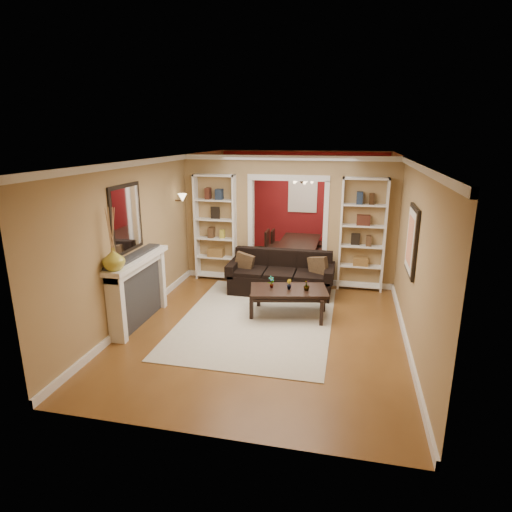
% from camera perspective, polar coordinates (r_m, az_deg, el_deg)
% --- Properties ---
extents(floor, '(8.00, 8.00, 0.00)m').
position_cam_1_polar(floor, '(8.35, 2.86, -5.93)').
color(floor, brown).
rests_on(floor, ground).
extents(ceiling, '(8.00, 8.00, 0.00)m').
position_cam_1_polar(ceiling, '(7.77, 3.14, 12.91)').
color(ceiling, white).
rests_on(ceiling, ground).
extents(wall_back, '(8.00, 0.00, 8.00)m').
position_cam_1_polar(wall_back, '(11.85, 6.24, 7.27)').
color(wall_back, '#A38456').
rests_on(wall_back, ground).
extents(wall_front, '(8.00, 0.00, 8.00)m').
position_cam_1_polar(wall_front, '(4.24, -6.15, -8.52)').
color(wall_front, '#A38456').
rests_on(wall_front, ground).
extents(wall_left, '(0.00, 8.00, 8.00)m').
position_cam_1_polar(wall_left, '(8.60, -11.99, 3.79)').
color(wall_left, '#A38456').
rests_on(wall_left, ground).
extents(wall_right, '(0.00, 8.00, 8.00)m').
position_cam_1_polar(wall_right, '(7.91, 19.30, 2.20)').
color(wall_right, '#A38456').
rests_on(wall_right, ground).
extents(partition_wall, '(4.50, 0.15, 2.70)m').
position_cam_1_polar(partition_wall, '(9.11, 4.26, 4.75)').
color(partition_wall, '#A38456').
rests_on(partition_wall, floor).
extents(red_back_panel, '(4.44, 0.04, 2.64)m').
position_cam_1_polar(red_back_panel, '(11.82, 6.22, 7.11)').
color(red_back_panel, maroon).
rests_on(red_back_panel, floor).
extents(dining_window, '(0.78, 0.03, 0.98)m').
position_cam_1_polar(dining_window, '(11.75, 6.24, 8.19)').
color(dining_window, '#8CA5CC').
rests_on(dining_window, wall_back).
extents(area_rug, '(2.56, 3.58, 0.01)m').
position_cam_1_polar(area_rug, '(7.53, 0.14, -8.37)').
color(area_rug, beige).
rests_on(area_rug, floor).
extents(sofa, '(2.11, 0.91, 0.82)m').
position_cam_1_polar(sofa, '(8.63, 3.31, -2.30)').
color(sofa, black).
rests_on(sofa, floor).
extents(pillow_left, '(0.39, 0.17, 0.37)m').
position_cam_1_polar(pillow_left, '(8.70, -1.56, -0.90)').
color(pillow_left, brown).
rests_on(pillow_left, sofa).
extents(pillow_right, '(0.41, 0.30, 0.40)m').
position_cam_1_polar(pillow_right, '(8.47, 8.30, -1.42)').
color(pillow_right, brown).
rests_on(pillow_right, sofa).
extents(coffee_table, '(1.44, 0.98, 0.50)m').
position_cam_1_polar(coffee_table, '(7.60, 4.35, -6.19)').
color(coffee_table, black).
rests_on(coffee_table, floor).
extents(plant_left, '(0.13, 0.14, 0.22)m').
position_cam_1_polar(plant_left, '(7.51, 2.07, -3.47)').
color(plant_left, '#336626').
rests_on(plant_left, coffee_table).
extents(plant_center, '(0.12, 0.12, 0.18)m').
position_cam_1_polar(plant_center, '(7.48, 4.40, -3.78)').
color(plant_center, '#336626').
rests_on(plant_center, coffee_table).
extents(plant_right, '(0.14, 0.14, 0.18)m').
position_cam_1_polar(plant_right, '(7.44, 6.76, -3.91)').
color(plant_right, '#336626').
rests_on(plant_right, coffee_table).
extents(bookshelf_left, '(0.90, 0.30, 2.30)m').
position_cam_1_polar(bookshelf_left, '(9.33, -5.40, 3.74)').
color(bookshelf_left, white).
rests_on(bookshelf_left, floor).
extents(bookshelf_right, '(0.90, 0.30, 2.30)m').
position_cam_1_polar(bookshelf_right, '(8.90, 14.00, 2.74)').
color(bookshelf_right, white).
rests_on(bookshelf_right, floor).
extents(fireplace, '(0.32, 1.70, 1.16)m').
position_cam_1_polar(fireplace, '(7.44, -15.23, -4.48)').
color(fireplace, white).
rests_on(fireplace, floor).
extents(vase, '(0.41, 0.41, 0.34)m').
position_cam_1_polar(vase, '(6.64, -18.45, -0.39)').
color(vase, '#ADA637').
rests_on(vase, fireplace).
extents(mirror, '(0.03, 0.95, 1.10)m').
position_cam_1_polar(mirror, '(7.19, -16.92, 4.79)').
color(mirror, silver).
rests_on(mirror, wall_left).
extents(wall_sconce, '(0.18, 0.18, 0.22)m').
position_cam_1_polar(wall_sconce, '(8.97, -10.14, 7.49)').
color(wall_sconce, '#FFE0A5').
rests_on(wall_sconce, wall_left).
extents(framed_art, '(0.04, 0.85, 1.05)m').
position_cam_1_polar(framed_art, '(6.89, 20.00, 1.93)').
color(framed_art, black).
rests_on(framed_art, wall_right).
extents(dining_table, '(1.67, 0.93, 0.59)m').
position_cam_1_polar(dining_table, '(10.67, 5.96, 0.53)').
color(dining_table, black).
rests_on(dining_table, floor).
extents(dining_chair_nw, '(0.47, 0.47, 0.89)m').
position_cam_1_polar(dining_chair_nw, '(10.42, 2.78, 1.09)').
color(dining_chair_nw, black).
rests_on(dining_chair_nw, floor).
extents(dining_chair_ne, '(0.45, 0.45, 0.84)m').
position_cam_1_polar(dining_chair_ne, '(10.30, 8.82, 0.61)').
color(dining_chair_ne, black).
rests_on(dining_chair_ne, floor).
extents(dining_chair_sw, '(0.40, 0.40, 0.78)m').
position_cam_1_polar(dining_chair_sw, '(11.01, 3.31, 1.58)').
color(dining_chair_sw, black).
rests_on(dining_chair_sw, floor).
extents(dining_chair_se, '(0.53, 0.53, 0.89)m').
position_cam_1_polar(dining_chair_se, '(10.88, 9.04, 1.53)').
color(dining_chair_se, black).
rests_on(dining_chair_se, floor).
extents(chandelier, '(0.50, 0.50, 0.30)m').
position_cam_1_polar(chandelier, '(10.48, 5.54, 9.88)').
color(chandelier, '#3F2D1C').
rests_on(chandelier, ceiling).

